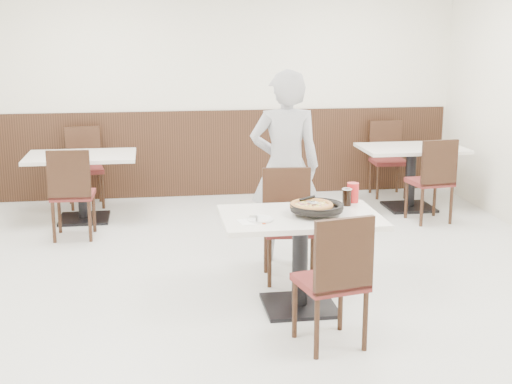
{
  "coord_description": "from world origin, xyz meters",
  "views": [
    {
      "loc": [
        -0.9,
        -5.51,
        2.15
      ],
      "look_at": [
        -0.13,
        -0.3,
        0.92
      ],
      "focal_mm": 50.0,
      "sensor_mm": 36.0,
      "label": 1
    }
  ],
  "objects": [
    {
      "name": "red_cup",
      "position": [
        0.7,
        -0.07,
        0.83
      ],
      "size": [
        0.1,
        0.1,
        0.16
      ],
      "primitive_type": "cylinder",
      "rotation": [
        0.0,
        0.0,
        0.05
      ],
      "color": "red",
      "rests_on": "main_table"
    },
    {
      "name": "pizza_server",
      "position": [
        0.29,
        -0.4,
        0.84
      ],
      "size": [
        0.09,
        0.1,
        0.0
      ],
      "primitive_type": "cube",
      "rotation": [
        0.0,
        0.0,
        0.22
      ],
      "color": "white",
      "rests_on": "pizza"
    },
    {
      "name": "floor",
      "position": [
        0.0,
        0.0,
        0.0
      ],
      "size": [
        7.0,
        7.0,
        0.0
      ],
      "primitive_type": "plane",
      "color": "#B6B6B1",
      "rests_on": "ground"
    },
    {
      "name": "wall_front",
      "position": [
        0.0,
        -3.5,
        1.4
      ],
      "size": [
        6.0,
        0.04,
        2.8
      ],
      "primitive_type": "cube",
      "color": "white",
      "rests_on": "floor"
    },
    {
      "name": "bg_chair_right_near",
      "position": [
        2.15,
        1.87,
        0.47
      ],
      "size": [
        0.47,
        0.47,
        0.95
      ],
      "primitive_type": null,
      "rotation": [
        0.0,
        0.0,
        0.13
      ],
      "color": "black",
      "rests_on": "floor"
    },
    {
      "name": "napkin",
      "position": [
        -0.21,
        -0.54,
        0.75
      ],
      "size": [
        0.2,
        0.2,
        0.0
      ],
      "primitive_type": "cube",
      "rotation": [
        0.0,
        0.0,
        0.19
      ],
      "color": "white",
      "rests_on": "main_table"
    },
    {
      "name": "bg_table_left",
      "position": [
        -1.68,
        2.49,
        0.38
      ],
      "size": [
        1.21,
        0.81,
        0.75
      ],
      "primitive_type": null,
      "rotation": [
        0.0,
        0.0,
        -0.01
      ],
      "color": "silver",
      "rests_on": "floor"
    },
    {
      "name": "cola_glass",
      "position": [
        0.62,
        -0.17,
        0.81
      ],
      "size": [
        0.07,
        0.07,
        0.13
      ],
      "primitive_type": "cylinder",
      "rotation": [
        0.0,
        0.0,
        0.05
      ],
      "color": "black",
      "rests_on": "main_table"
    },
    {
      "name": "bg_chair_left_near",
      "position": [
        -1.72,
        1.81,
        0.47
      ],
      "size": [
        0.44,
        0.44,
        0.95
      ],
      "primitive_type": null,
      "rotation": [
        0.0,
        0.0,
        -0.04
      ],
      "color": "black",
      "rests_on": "floor"
    },
    {
      "name": "chair_near",
      "position": [
        0.27,
        -1.07,
        0.47
      ],
      "size": [
        0.5,
        0.5,
        0.95
      ],
      "primitive_type": null,
      "rotation": [
        0.0,
        0.0,
        0.21
      ],
      "color": "black",
      "rests_on": "floor"
    },
    {
      "name": "chair_far",
      "position": [
        0.23,
        0.24,
        0.47
      ],
      "size": [
        0.45,
        0.45,
        0.95
      ],
      "primitive_type": null,
      "rotation": [
        0.0,
        0.0,
        3.07
      ],
      "color": "black",
      "rests_on": "floor"
    },
    {
      "name": "bg_chair_right_far",
      "position": [
        2.1,
        3.11,
        0.47
      ],
      "size": [
        0.44,
        0.44,
        0.95
      ],
      "primitive_type": null,
      "rotation": [
        0.0,
        0.0,
        3.09
      ],
      "color": "black",
      "rests_on": "floor"
    },
    {
      "name": "wall_back",
      "position": [
        0.0,
        3.5,
        1.4
      ],
      "size": [
        6.0,
        0.04,
        2.8
      ],
      "primitive_type": "cube",
      "color": "white",
      "rests_on": "floor"
    },
    {
      "name": "bg_table_right",
      "position": [
        2.15,
        2.45,
        0.38
      ],
      "size": [
        1.25,
        0.88,
        0.75
      ],
      "primitive_type": null,
      "rotation": [
        0.0,
        0.0,
        0.07
      ],
      "color": "silver",
      "rests_on": "floor"
    },
    {
      "name": "fork",
      "position": [
        -0.16,
        -0.55,
        0.77
      ],
      "size": [
        0.04,
        0.15,
        0.0
      ],
      "primitive_type": "cube",
      "rotation": [
        0.0,
        0.0,
        -0.16
      ],
      "color": "white",
      "rests_on": "side_plate"
    },
    {
      "name": "main_table",
      "position": [
        0.2,
        -0.4,
        0.38
      ],
      "size": [
        1.24,
        0.85,
        0.75
      ],
      "primitive_type": null,
      "rotation": [
        0.0,
        0.0,
        0.05
      ],
      "color": "silver",
      "rests_on": "floor"
    },
    {
      "name": "pizza_pan",
      "position": [
        0.32,
        -0.43,
        0.79
      ],
      "size": [
        0.41,
        0.41,
        0.01
      ],
      "primitive_type": "cylinder",
      "rotation": [
        0.0,
        0.0,
        0.05
      ],
      "color": "black",
      "rests_on": "trivet"
    },
    {
      "name": "bg_chair_left_far",
      "position": [
        -1.7,
        3.12,
        0.47
      ],
      "size": [
        0.48,
        0.48,
        0.95
      ],
      "primitive_type": null,
      "rotation": [
        0.0,
        0.0,
        3.3
      ],
      "color": "black",
      "rests_on": "floor"
    },
    {
      "name": "diner_person",
      "position": [
        0.3,
        0.78,
        0.89
      ],
      "size": [
        0.68,
        0.47,
        1.77
      ],
      "primitive_type": "imported",
      "rotation": [
        0.0,
        0.0,
        3.07
      ],
      "color": "silver",
      "rests_on": "floor"
    },
    {
      "name": "pizza",
      "position": [
        0.28,
        -0.42,
        0.81
      ],
      "size": [
        0.3,
        0.3,
        0.02
      ],
      "primitive_type": "cylinder",
      "rotation": [
        0.0,
        0.0,
        0.05
      ],
      "color": "tan",
      "rests_on": "pizza_pan"
    },
    {
      "name": "trivet",
      "position": [
        0.32,
        -0.41,
        0.77
      ],
      "size": [
        0.13,
        0.13,
        0.04
      ],
      "primitive_type": "cylinder",
      "rotation": [
        0.0,
        0.0,
        0.05
      ],
      "color": "black",
      "rests_on": "main_table"
    },
    {
      "name": "side_plate",
      "position": [
        -0.13,
        -0.51,
        0.76
      ],
      "size": [
        0.2,
        0.2,
        0.01
      ],
      "primitive_type": "cylinder",
      "rotation": [
        0.0,
        0.0,
        0.05
      ],
      "color": "white",
      "rests_on": "napkin"
    },
    {
      "name": "wainscot_back",
      "position": [
        0.0,
        3.48,
        0.55
      ],
      "size": [
        5.9,
        0.03,
        1.1
      ],
      "primitive_type": "cube",
      "color": "black",
      "rests_on": "floor"
    }
  ]
}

